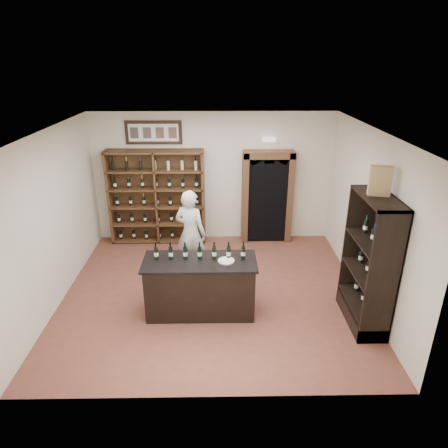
{
  "coord_description": "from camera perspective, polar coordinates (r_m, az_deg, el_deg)",
  "views": [
    {
      "loc": [
        0.11,
        -6.42,
        4.12
      ],
      "look_at": [
        0.22,
        0.3,
        1.27
      ],
      "focal_mm": 32.0,
      "sensor_mm": 36.0,
      "label": 1
    }
  ],
  "objects": [
    {
      "name": "floor",
      "position": [
        7.63,
        -1.61,
        -9.71
      ],
      "size": [
        5.5,
        5.5,
        0.0
      ],
      "primitive_type": "plane",
      "color": "brown",
      "rests_on": "ground"
    },
    {
      "name": "ceiling",
      "position": [
        6.52,
        -1.91,
        13.07
      ],
      "size": [
        5.5,
        5.5,
        0.0
      ],
      "primitive_type": "plane",
      "rotation": [
        3.14,
        0.0,
        0.0
      ],
      "color": "white",
      "rests_on": "wall_back"
    },
    {
      "name": "wall_back",
      "position": [
        9.3,
        -1.57,
        6.61
      ],
      "size": [
        5.5,
        0.04,
        3.0
      ],
      "primitive_type": "cube",
      "color": "silver",
      "rests_on": "ground"
    },
    {
      "name": "wall_left",
      "position": [
        7.5,
        -23.25,
        0.58
      ],
      "size": [
        0.04,
        5.0,
        3.0
      ],
      "primitive_type": "cube",
      "color": "silver",
      "rests_on": "ground"
    },
    {
      "name": "wall_right",
      "position": [
        7.42,
        20.0,
        0.86
      ],
      "size": [
        0.04,
        5.0,
        3.0
      ],
      "primitive_type": "cube",
      "color": "silver",
      "rests_on": "ground"
    },
    {
      "name": "wine_shelf",
      "position": [
        9.37,
        -9.54,
        3.85
      ],
      "size": [
        2.2,
        0.38,
        2.2
      ],
      "color": "brown",
      "rests_on": "ground"
    },
    {
      "name": "framed_picture",
      "position": [
        9.14,
        -10.03,
        12.75
      ],
      "size": [
        1.25,
        0.04,
        0.52
      ],
      "primitive_type": "cube",
      "color": "black",
      "rests_on": "wall_back"
    },
    {
      "name": "arched_doorway",
      "position": [
        9.31,
        6.18,
        4.17
      ],
      "size": [
        1.17,
        0.35,
        2.17
      ],
      "color": "black",
      "rests_on": "ground"
    },
    {
      "name": "emergency_light",
      "position": [
        9.08,
        6.46,
        11.92
      ],
      "size": [
        0.3,
        0.1,
        0.1
      ],
      "primitive_type": "cube",
      "color": "white",
      "rests_on": "wall_back"
    },
    {
      "name": "tasting_counter",
      "position": [
        6.87,
        -3.4,
        -8.95
      ],
      "size": [
        1.88,
        0.78,
        1.0
      ],
      "color": "black",
      "rests_on": "ground"
    },
    {
      "name": "counter_bottle_0",
      "position": [
        6.7,
        -9.68,
        -4.11
      ],
      "size": [
        0.07,
        0.07,
        0.3
      ],
      "color": "black",
      "rests_on": "tasting_counter"
    },
    {
      "name": "counter_bottle_1",
      "position": [
        6.66,
        -7.63,
        -4.12
      ],
      "size": [
        0.07,
        0.07,
        0.3
      ],
      "color": "black",
      "rests_on": "tasting_counter"
    },
    {
      "name": "counter_bottle_2",
      "position": [
        6.64,
        -5.57,
        -4.12
      ],
      "size": [
        0.07,
        0.07,
        0.3
      ],
      "color": "black",
      "rests_on": "tasting_counter"
    },
    {
      "name": "counter_bottle_3",
      "position": [
        6.63,
        -3.49,
        -4.12
      ],
      "size": [
        0.07,
        0.07,
        0.3
      ],
      "color": "black",
      "rests_on": "tasting_counter"
    },
    {
      "name": "counter_bottle_4",
      "position": [
        6.62,
        -1.41,
        -4.11
      ],
      "size": [
        0.07,
        0.07,
        0.3
      ],
      "color": "black",
      "rests_on": "tasting_counter"
    },
    {
      "name": "counter_bottle_5",
      "position": [
        6.62,
        0.67,
        -4.09
      ],
      "size": [
        0.07,
        0.07,
        0.3
      ],
      "color": "black",
      "rests_on": "tasting_counter"
    },
    {
      "name": "counter_bottle_6",
      "position": [
        6.63,
        2.75,
        -4.07
      ],
      "size": [
        0.07,
        0.07,
        0.3
      ],
      "color": "black",
      "rests_on": "tasting_counter"
    },
    {
      "name": "side_cabinet",
      "position": [
        6.9,
        19.89,
        -7.73
      ],
      "size": [
        0.48,
        1.2,
        2.2
      ],
      "color": "black",
      "rests_on": "ground"
    },
    {
      "name": "shopkeeper",
      "position": [
        7.88,
        -4.81,
        -1.33
      ],
      "size": [
        0.77,
        0.66,
        1.78
      ],
      "primitive_type": "imported",
      "rotation": [
        0.0,
        0.0,
        2.71
      ],
      "color": "silver",
      "rests_on": "ground"
    },
    {
      "name": "plate",
      "position": [
        6.57,
        0.32,
        -5.27
      ],
      "size": [
        0.27,
        0.27,
        0.02
      ],
      "primitive_type": "cylinder",
      "color": "silver",
      "rests_on": "tasting_counter"
    },
    {
      "name": "wine_crate",
      "position": [
        6.31,
        21.42,
        5.75
      ],
      "size": [
        0.33,
        0.19,
        0.44
      ],
      "primitive_type": "cube",
      "rotation": [
        0.0,
        0.0,
        -0.21
      ],
      "color": "tan",
      "rests_on": "side_cabinet"
    }
  ]
}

